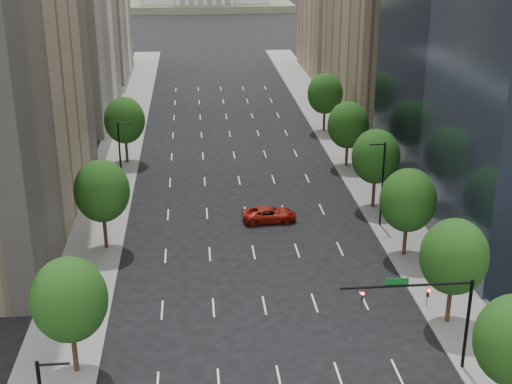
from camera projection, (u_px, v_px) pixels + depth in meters
name	position (u px, v px, depth m)	size (l,w,h in m)	color
sidewalk_left	(100.00, 216.00, 75.82)	(6.00, 200.00, 0.15)	slate
sidewalk_right	(386.00, 206.00, 78.44)	(6.00, 200.00, 0.15)	slate
midrise_cream_left	(60.00, 4.00, 108.75)	(14.00, 30.00, 35.00)	beige
filler_left	(91.00, 29.00, 142.48)	(14.00, 26.00, 18.00)	beige
parking_tan_right	(385.00, 19.00, 111.09)	(14.00, 30.00, 30.00)	#8C7759
filler_right	(341.00, 33.00, 144.28)	(14.00, 26.00, 16.00)	#8C7759
tree_right_1	(454.00, 257.00, 53.97)	(5.20, 5.20, 8.75)	#382316
tree_right_2	(408.00, 200.00, 65.18)	(5.20, 5.20, 8.61)	#382316
tree_right_3	(376.00, 157.00, 76.23)	(5.20, 5.20, 8.89)	#382316
tree_right_4	(348.00, 125.00, 89.40)	(5.20, 5.20, 8.46)	#382316
tree_right_5	(325.00, 94.00, 104.18)	(5.20, 5.20, 8.75)	#382316
tree_left_0	(69.00, 300.00, 47.88)	(5.20, 5.20, 8.75)	#382316
tree_left_1	(102.00, 191.00, 66.40)	(5.20, 5.20, 8.97)	#382316
tree_left_2	(125.00, 120.00, 90.67)	(5.20, 5.20, 8.68)	#382316
streetlight_rn	(382.00, 182.00, 71.91)	(1.70, 0.20, 9.00)	black
streetlight_ln	(121.00, 158.00, 78.93)	(1.70, 0.20, 9.00)	black
traffic_signal	(434.00, 306.00, 48.30)	(9.12, 0.40, 7.38)	black
foothills	(237.00, 5.00, 595.13)	(720.00, 413.00, 263.00)	olive
car_red_far	(269.00, 214.00, 74.55)	(2.59, 5.62, 1.56)	maroon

